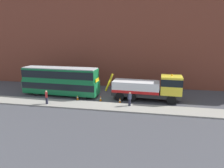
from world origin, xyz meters
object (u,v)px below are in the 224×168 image
(recovery_tow_truck, at_px, (149,87))
(traffic_cone_near_bus, at_px, (77,98))
(pedestrian_bystander, at_px, (130,99))
(traffic_cone_midway, at_px, (101,99))
(double_decker_bus, at_px, (60,80))
(pedestrian_onlooker, at_px, (47,97))
(traffic_cone_near_truck, at_px, (120,101))

(recovery_tow_truck, bearing_deg, traffic_cone_near_bus, -166.31)
(pedestrian_bystander, bearing_deg, traffic_cone_near_bus, 29.73)
(traffic_cone_midway, bearing_deg, traffic_cone_near_bus, -175.77)
(double_decker_bus, xyz_separation_m, pedestrian_onlooker, (0.09, -4.33, -1.25))
(traffic_cone_near_bus, distance_m, traffic_cone_midway, 3.12)
(traffic_cone_midway, bearing_deg, recovery_tow_truck, 14.18)
(pedestrian_onlooker, relative_size, traffic_cone_near_bus, 2.38)
(recovery_tow_truck, relative_size, traffic_cone_near_bus, 14.16)
(recovery_tow_truck, height_order, traffic_cone_near_bus, recovery_tow_truck)
(pedestrian_bystander, bearing_deg, double_decker_bus, 23.04)
(double_decker_bus, bearing_deg, traffic_cone_midway, -11.61)
(recovery_tow_truck, height_order, pedestrian_onlooker, recovery_tow_truck)
(traffic_cone_near_bus, relative_size, traffic_cone_near_truck, 1.00)
(pedestrian_bystander, bearing_deg, traffic_cone_near_truck, -0.13)
(traffic_cone_midway, xyz_separation_m, traffic_cone_near_truck, (2.62, -0.37, 0.00))
(traffic_cone_midway, bearing_deg, pedestrian_bystander, -20.79)
(double_decker_bus, relative_size, pedestrian_bystander, 6.51)
(pedestrian_bystander, height_order, traffic_cone_midway, pedestrian_bystander)
(traffic_cone_near_bus, distance_m, traffic_cone_near_truck, 5.74)
(pedestrian_bystander, bearing_deg, recovery_tow_truck, -86.62)
(double_decker_bus, height_order, traffic_cone_near_truck, double_decker_bus)
(traffic_cone_near_bus, height_order, traffic_cone_near_truck, same)
(traffic_cone_midway, bearing_deg, pedestrian_onlooker, -156.22)
(recovery_tow_truck, relative_size, double_decker_bus, 0.92)
(pedestrian_bystander, bearing_deg, traffic_cone_midway, 19.15)
(pedestrian_onlooker, bearing_deg, recovery_tow_truck, -14.84)
(double_decker_bus, relative_size, traffic_cone_near_bus, 15.46)
(recovery_tow_truck, bearing_deg, pedestrian_bystander, -123.82)
(double_decker_bus, bearing_deg, recovery_tow_truck, 2.64)
(traffic_cone_midway, distance_m, traffic_cone_near_truck, 2.65)
(traffic_cone_near_truck, bearing_deg, traffic_cone_midway, 171.87)
(recovery_tow_truck, xyz_separation_m, traffic_cone_midway, (-6.26, -1.58, -1.42))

